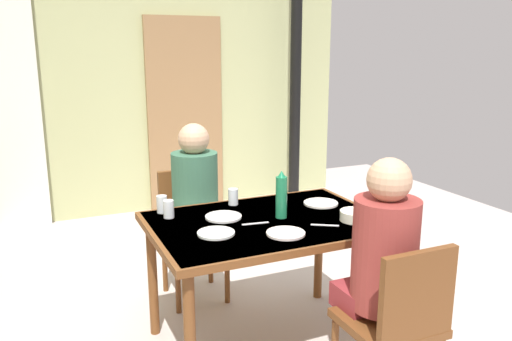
{
  "coord_description": "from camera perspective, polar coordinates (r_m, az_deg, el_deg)",
  "views": [
    {
      "loc": [
        -0.99,
        -2.58,
        1.69
      ],
      "look_at": [
        0.17,
        0.01,
        1.01
      ],
      "focal_mm": 36.14,
      "sensor_mm": 36.0,
      "label": 1
    }
  ],
  "objects": [
    {
      "name": "cutlery_fork_near",
      "position": [
        2.8,
        7.62,
        -6.02
      ],
      "size": [
        0.14,
        0.09,
        0.0
      ],
      "primitive_type": "cube",
      "rotation": [
        0.0,
        0.0,
        5.74
      ],
      "color": "silver",
      "rests_on": "dining_table"
    },
    {
      "name": "chair_near_diner",
      "position": [
        2.48,
        15.48,
        -15.72
      ],
      "size": [
        0.4,
        0.4,
        0.87
      ],
      "color": "brown",
      "rests_on": "ground_plane"
    },
    {
      "name": "dinner_plate_near_right",
      "position": [
        2.66,
        -4.45,
        -6.91
      ],
      "size": [
        0.19,
        0.19,
        0.01
      ],
      "primitive_type": "cylinder",
      "color": "white",
      "rests_on": "dining_table"
    },
    {
      "name": "water_bottle_green_near",
      "position": [
        2.87,
        2.82,
        -2.81
      ],
      "size": [
        0.06,
        0.06,
        0.27
      ],
      "color": "#1D794B",
      "rests_on": "dining_table"
    },
    {
      "name": "drinking_glass_by_far_diner",
      "position": [
        2.93,
        -9.65,
        -4.23
      ],
      "size": [
        0.06,
        0.06,
        0.1
      ],
      "primitive_type": "cylinder",
      "color": "silver",
      "rests_on": "dining_table"
    },
    {
      "name": "wall_back",
      "position": [
        5.41,
        -13.67,
        9.88
      ],
      "size": [
        4.6,
        0.1,
        2.77
      ],
      "primitive_type": "cube",
      "color": "#B0B57E",
      "rests_on": "ground_plane"
    },
    {
      "name": "cutlery_knife_near",
      "position": [
        2.8,
        -0.08,
        -5.89
      ],
      "size": [
        0.15,
        0.04,
        0.0
      ],
      "primitive_type": "cube",
      "rotation": [
        0.0,
        0.0,
        3.01
      ],
      "color": "silver",
      "rests_on": "dining_table"
    },
    {
      "name": "dining_table",
      "position": [
        2.88,
        1.22,
        -7.02
      ],
      "size": [
        1.28,
        0.89,
        0.76
      ],
      "color": "brown",
      "rests_on": "ground_plane"
    },
    {
      "name": "door_wooden",
      "position": [
        5.49,
        -7.84,
        6.14
      ],
      "size": [
        0.8,
        0.05,
        2.0
      ],
      "primitive_type": "cube",
      "color": "#946D46",
      "rests_on": "ground_plane"
    },
    {
      "name": "ground_plane",
      "position": [
        3.24,
        -2.72,
        -17.97
      ],
      "size": [
        7.1,
        7.1,
        0.0
      ],
      "primitive_type": "plane",
      "color": "beige"
    },
    {
      "name": "dinner_plate_near_left",
      "position": [
        2.65,
        3.31,
        -6.94
      ],
      "size": [
        0.2,
        0.2,
        0.01
      ],
      "primitive_type": "cylinder",
      "color": "white",
      "rests_on": "dining_table"
    },
    {
      "name": "drinking_glass_by_near_diner",
      "position": [
        3.02,
        -10.37,
        -3.69
      ],
      "size": [
        0.06,
        0.06,
        0.1
      ],
      "primitive_type": "cylinder",
      "color": "silver",
      "rests_on": "dining_table"
    },
    {
      "name": "serving_bowl_center",
      "position": [
        2.9,
        10.94,
        -4.93
      ],
      "size": [
        0.17,
        0.17,
        0.05
      ],
      "primitive_type": "cylinder",
      "color": "#EDE9CB",
      "rests_on": "dining_table"
    },
    {
      "name": "person_far_diner",
      "position": [
        3.37,
        -6.69,
        -2.21
      ],
      "size": [
        0.3,
        0.37,
        0.77
      ],
      "rotation": [
        0.0,
        0.0,
        3.14
      ],
      "color": "#2E5F45",
      "rests_on": "ground_plane"
    },
    {
      "name": "stove_pipe_column",
      "position": [
        5.64,
        4.4,
        10.35
      ],
      "size": [
        0.12,
        0.12,
        2.77
      ],
      "primitive_type": "cylinder",
      "color": "black",
      "rests_on": "ground_plane"
    },
    {
      "name": "drinking_glass_spare_center",
      "position": [
        3.12,
        -2.54,
        -2.92
      ],
      "size": [
        0.06,
        0.06,
        0.1
      ],
      "primitive_type": "cylinder",
      "color": "silver",
      "rests_on": "dining_table"
    },
    {
      "name": "chair_far_diner",
      "position": [
        3.58,
        -7.23,
        -6.04
      ],
      "size": [
        0.4,
        0.4,
        0.87
      ],
      "rotation": [
        0.0,
        0.0,
        3.14
      ],
      "color": "brown",
      "rests_on": "ground_plane"
    },
    {
      "name": "dinner_plate_far_side",
      "position": [
        3.17,
        7.14,
        -3.59
      ],
      "size": [
        0.21,
        0.21,
        0.01
      ],
      "primitive_type": "cylinder",
      "color": "white",
      "rests_on": "dining_table"
    },
    {
      "name": "person_near_diner",
      "position": [
        2.46,
        13.87,
        -8.61
      ],
      "size": [
        0.3,
        0.37,
        0.77
      ],
      "color": "maroon",
      "rests_on": "ground_plane"
    },
    {
      "name": "dinner_plate_far_center",
      "position": [
        2.9,
        -3.63,
        -5.13
      ],
      "size": [
        0.2,
        0.2,
        0.01
      ],
      "primitive_type": "cylinder",
      "color": "white",
      "rests_on": "dining_table"
    }
  ]
}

